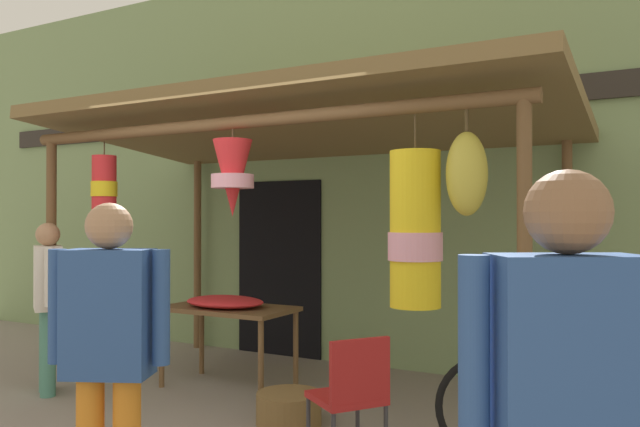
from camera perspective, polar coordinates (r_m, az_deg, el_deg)
ground_plane at (r=5.09m, az=-7.73°, el=-18.38°), size 30.00×30.00×0.00m
shop_facade at (r=6.82m, az=3.51°, el=4.99°), size 12.31×0.29×4.44m
market_stall_canopy at (r=5.48m, az=-1.25°, el=6.77°), size 4.72×2.58×2.60m
display_table at (r=5.87m, az=-8.43°, el=-9.34°), size 1.21×0.68×0.75m
flower_heap_on_table at (r=5.80m, az=-8.70°, el=-8.05°), size 0.78×0.54×0.10m
folding_chair at (r=3.97m, az=2.97°, el=-16.02°), size 0.56×0.56×0.84m
wicker_basket_by_table at (r=4.93m, az=-2.89°, el=-17.52°), size 0.50×0.50×0.24m
parked_bicycle at (r=4.38m, az=22.52°, el=-16.60°), size 1.70×0.59×0.92m
vendor_in_orange at (r=3.18m, az=-18.92°, el=-11.28°), size 0.55×0.37×1.64m
customer_foreground at (r=6.07m, az=-23.84°, el=-6.79°), size 0.50×0.41×1.53m
passerby_at_right at (r=1.88m, az=21.95°, el=-17.76°), size 0.53×0.39×1.70m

